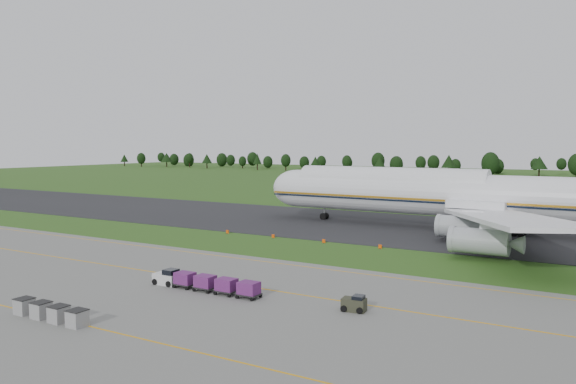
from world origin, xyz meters
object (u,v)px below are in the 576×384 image
Objects in this scene: aircraft at (454,194)px; baggage_train at (203,282)px; uld_row at (50,312)px; utility_cart at (354,305)px; edge_markers at (298,239)px.

aircraft is 58.66m from baggage_train.
utility_cart is at bearing 35.99° from uld_row.
baggage_train is 16.95m from utility_cart.
baggage_train is 15.73m from uld_row.
edge_markers is (-1.40, 47.45, -0.53)m from uld_row.
uld_row is at bearing -144.01° from utility_cart.
utility_cart is 27.44m from uld_row.
baggage_train reaches higher than uld_row.
aircraft reaches higher than baggage_train.
utility_cart is at bearing -53.00° from edge_markers.
aircraft is 34.90× the size of utility_cart.
baggage_train reaches higher than edge_markers.
aircraft is 56.29m from utility_cart.
baggage_train is (-12.19, -57.11, -5.59)m from aircraft.
baggage_train reaches higher than utility_cart.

